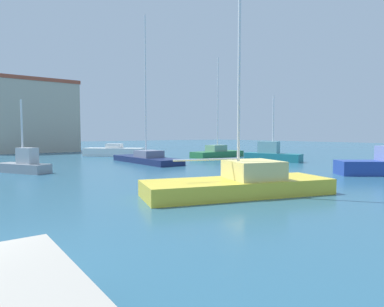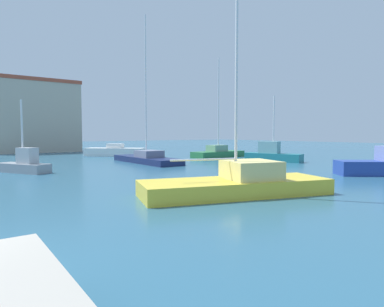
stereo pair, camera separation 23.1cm
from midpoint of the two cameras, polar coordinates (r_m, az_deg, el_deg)
water at (r=30.70m, az=-8.85°, el=-1.48°), size 160.00×160.00×0.00m
sailboat_green_far_left at (r=36.63m, az=4.71°, el=0.19°), size 6.59×2.59×10.96m
sailboat_navy_center_channel at (r=29.95m, az=-7.63°, el=-0.72°), size 2.42×8.98×13.15m
sailboat_grey_near_pier at (r=24.94m, az=-26.87°, el=-1.68°), size 3.06×4.12×4.93m
sailboat_teal_far_right at (r=32.09m, az=13.94°, el=-0.17°), size 2.85×5.55×6.18m
sailboat_yellow_distant_north at (r=14.40m, az=8.54°, el=-5.02°), size 8.61×4.95×11.07m
motorboat_white_behind_lamppost at (r=39.69m, az=-13.03°, el=0.35°), size 6.40×6.21×1.43m
harbor_office at (r=51.64m, az=-25.98°, el=5.85°), size 12.26×6.66×10.12m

